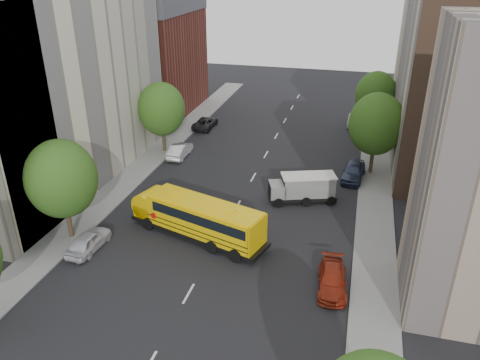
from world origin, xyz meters
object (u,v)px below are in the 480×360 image
at_px(parked_car_0, 88,241).
at_px(parked_car_2, 205,123).
at_px(parked_car_3, 332,280).
at_px(street_tree_2, 162,109).
at_px(parked_car_1, 180,150).
at_px(street_tree_4, 376,124).
at_px(parked_car_4, 353,171).
at_px(parked_car_5, 354,121).
at_px(street_tree_1, 61,179).
at_px(safari_truck, 303,187).
at_px(street_tree_5, 376,95).
at_px(school_bus, 196,216).

bearing_deg(parked_car_0, parked_car_2, -87.34).
relative_size(parked_car_2, parked_car_3, 1.07).
height_order(street_tree_2, parked_car_1, street_tree_2).
distance_m(street_tree_4, parked_car_4, 4.93).
bearing_deg(street_tree_2, parked_car_5, 35.64).
height_order(street_tree_1, parked_car_3, street_tree_1).
bearing_deg(parked_car_2, parked_car_3, 123.51).
bearing_deg(parked_car_0, parked_car_1, -88.08).
bearing_deg(parked_car_1, safari_truck, 153.31).
relative_size(street_tree_5, parked_car_3, 1.68).
relative_size(safari_truck, parked_car_0, 1.45).
xyz_separation_m(street_tree_1, parked_car_0, (2.20, -1.14, -4.23)).
xyz_separation_m(street_tree_1, street_tree_2, (0.00, 18.00, -0.12)).
relative_size(parked_car_4, parked_car_5, 1.15).
relative_size(street_tree_1, street_tree_4, 0.98).
relative_size(school_bus, parked_car_2, 2.41).
bearing_deg(street_tree_5, safari_truck, -106.24).
height_order(parked_car_1, parked_car_4, parked_car_4).
relative_size(street_tree_4, parked_car_1, 1.85).
bearing_deg(safari_truck, parked_car_3, -92.32).
bearing_deg(street_tree_5, street_tree_2, -151.39).
xyz_separation_m(street_tree_2, school_bus, (9.25, -15.43, -3.04)).
xyz_separation_m(street_tree_2, parked_car_0, (2.20, -19.14, -4.11)).
height_order(street_tree_2, parked_car_3, street_tree_2).
xyz_separation_m(street_tree_2, street_tree_4, (22.00, 0.00, 0.25)).
bearing_deg(street_tree_5, street_tree_1, -126.25).
bearing_deg(parked_car_2, street_tree_5, -169.91).
height_order(street_tree_5, safari_truck, street_tree_5).
bearing_deg(parked_car_2, parked_car_0, 91.28).
relative_size(street_tree_1, parked_car_4, 1.67).
relative_size(parked_car_3, parked_car_4, 0.95).
distance_m(parked_car_0, parked_car_2, 27.75).
height_order(parked_car_2, parked_car_5, parked_car_5).
bearing_deg(street_tree_5, school_bus, -114.93).
distance_m(safari_truck, parked_car_3, 12.01).
relative_size(street_tree_1, school_bus, 0.68).
bearing_deg(street_tree_4, school_bus, -129.56).
relative_size(street_tree_1, safari_truck, 1.30).
height_order(parked_car_2, parked_car_4, parked_car_4).
xyz_separation_m(street_tree_2, parked_car_4, (20.39, -1.87, -4.02)).
height_order(street_tree_1, safari_truck, street_tree_1).
distance_m(safari_truck, parked_car_0, 18.21).
height_order(school_bus, parked_car_5, school_bus).
bearing_deg(parked_car_4, parked_car_5, 98.02).
relative_size(safari_truck, parked_car_2, 1.27).
distance_m(school_bus, parked_car_0, 8.04).
xyz_separation_m(parked_car_3, parked_car_4, (0.59, 17.21, 0.16)).
bearing_deg(school_bus, parked_car_4, 67.87).
xyz_separation_m(safari_truck, parked_car_3, (3.51, -11.46, -0.66)).
bearing_deg(school_bus, safari_truck, 65.28).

